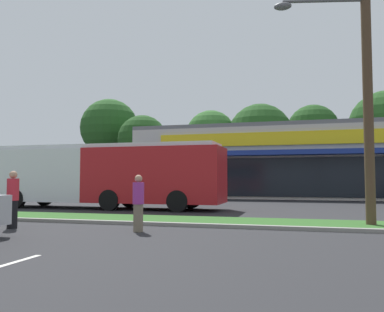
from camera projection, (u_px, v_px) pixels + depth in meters
The scene contains 13 objects.
grass_median at pixel (160, 220), 14.02m from camera, with size 56.00×2.20×0.12m, color #2D5B23.
curb_lip at pixel (147, 224), 12.84m from camera, with size 56.00×0.24×0.12m, color gray.
storefront_building at pixel (292, 163), 33.38m from camera, with size 24.95×11.53×5.76m.
tree_far_left at pixel (109, 128), 50.46m from camera, with size 7.34×7.34×11.74m.
tree_left at pixel (142, 140), 45.08m from camera, with size 5.65×5.65×8.81m.
tree_mid_left at pixel (211, 135), 44.59m from camera, with size 5.64×5.64×9.28m.
tree_mid at pixel (260, 136), 43.33m from camera, with size 7.11×7.11×9.78m.
tree_mid_right at pixel (313, 131), 43.34m from camera, with size 5.69×5.69×9.68m.
utility_pole at pixel (362, 57), 12.41m from camera, with size 3.14×2.38×10.00m.
city_bus at pixel (104, 174), 20.34m from camera, with size 12.51×2.67×3.25m.
car_3 at pixel (141, 190), 27.17m from camera, with size 4.32×1.95×1.40m.
pedestrian_near_bench at pixel (13, 199), 12.12m from camera, with size 0.36×0.36×1.77m.
pedestrian_by_pole at pixel (138, 203), 11.34m from camera, with size 0.33×0.33×1.63m.
Camera 1 is at (4.82, 0.67, 1.52)m, focal length 36.88 mm.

